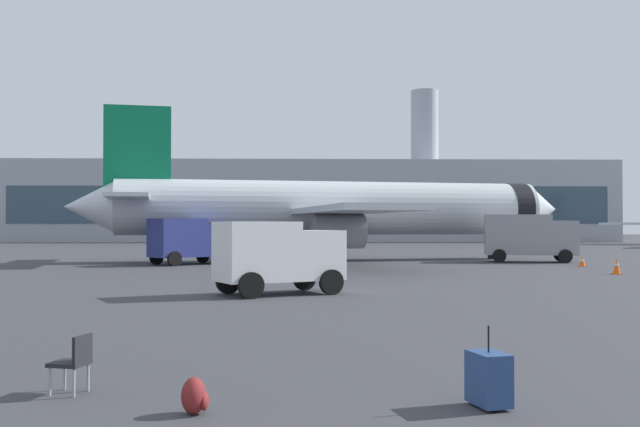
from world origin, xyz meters
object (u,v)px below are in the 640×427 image
Objects in this scene: traveller_backpack at (195,396)px; cargo_van at (278,254)px; airplane_at_gate at (330,209)px; fuel_truck at (529,236)px; gate_chair at (74,360)px; service_truck at (188,239)px; safety_cone_near at (582,261)px; rolling_suitcase at (489,378)px; safety_cone_mid at (617,266)px.

cargo_van is at bearing 88.00° from traveller_backpack.
airplane_at_gate is 5.58× the size of fuel_truck.
gate_chair is (-18.81, -38.17, -1.27)m from fuel_truck.
service_truck is 10.67× the size of traveller_backpack.
airplane_at_gate is 13.75m from fuel_truck.
safety_cone_near is 0.54× the size of rolling_suitcase.
safety_cone_near is 36.69m from rolling_suitcase.
cargo_van is at bearing -148.34° from safety_cone_mid.
gate_chair reaches higher than safety_cone_near.
cargo_van is at bearing -72.80° from service_truck.
airplane_at_gate reaches higher than gate_chair.
gate_chair is (-5.45, -40.81, -3.16)m from airplane_at_gate.
rolling_suitcase is 5.91m from gate_chair.
safety_cone_near is at bearing 81.81° from safety_cone_mid.
service_truck reaches higher than safety_cone_mid.
fuel_truck reaches higher than service_truck.
safety_cone_near reaches higher than traveller_backpack.
cargo_van is at bearing 101.59° from rolling_suitcase.
fuel_truck is 5.80× the size of rolling_suitcase.
service_truck is 25.09m from safety_cone_mid.
cargo_van is at bearing -125.50° from fuel_truck.
fuel_truck is 5.82m from safety_cone_near.
cargo_van is 4.39× the size of rolling_suitcase.
rolling_suitcase reaches higher than safety_cone_near.
cargo_van is 19.76m from safety_cone_mid.
fuel_truck reaches higher than cargo_van.
fuel_truck is at bearing 63.77° from gate_chair.
safety_cone_near is (14.87, -8.05, -3.36)m from airplane_at_gate.
safety_cone_mid is 0.97× the size of gate_chair.
service_truck is 0.80× the size of fuel_truck.
service_truck is at bearing -150.04° from airplane_at_gate.
fuel_truck is 13.29× the size of traveller_backpack.
safety_cone_mid is (-1.02, -7.08, 0.12)m from safety_cone_near.
safety_cone_mid is (16.80, 10.36, -1.04)m from cargo_van.
cargo_van is 16.57m from traveller_backpack.
service_truck is at bearing 107.20° from cargo_van.
airplane_at_gate is 25.76m from cargo_van.
traveller_backpack is (-3.91, -0.25, -0.16)m from rolling_suitcase.
gate_chair is at bearing 170.75° from rolling_suitcase.
service_truck reaches higher than cargo_van.
airplane_at_gate reaches higher than safety_cone_near.
gate_chair is (3.75, -35.50, -1.11)m from service_truck.
safety_cone_near is at bearing -6.51° from service_truck.
service_truck is 22.72m from fuel_truck.
service_truck is 1.06× the size of cargo_van.
safety_cone_near is at bearing -28.43° from airplane_at_gate.
rolling_suitcase is at bearing -75.27° from service_truck.
service_truck is at bearing 173.49° from safety_cone_near.
fuel_truck is 7.42× the size of gate_chair.
rolling_suitcase is 2.29× the size of traveller_backpack.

